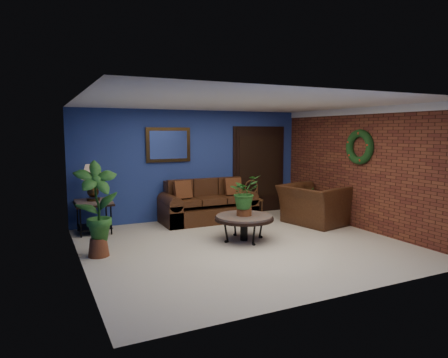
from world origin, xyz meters
name	(u,v)px	position (x,y,z in m)	size (l,w,h in m)	color
floor	(244,245)	(0.00, 0.00, 0.00)	(5.50, 5.50, 0.00)	beige
wall_back	(193,165)	(0.00, 2.50, 1.25)	(5.50, 0.04, 2.50)	navy
wall_left	(79,184)	(-2.75, 0.00, 1.25)	(0.04, 5.00, 2.50)	navy
wall_right_brick	(363,169)	(2.75, 0.00, 1.25)	(0.04, 5.00, 2.50)	brown
ceiling	(245,103)	(0.00, 0.00, 2.50)	(5.50, 5.00, 0.02)	silver
crown_molding	(364,111)	(2.72, 0.00, 2.43)	(0.03, 5.00, 0.14)	white
wall_mirror	(168,145)	(-0.60, 2.46, 1.72)	(1.02, 0.06, 0.77)	#432D14
closet_door	(259,170)	(1.75, 2.47, 1.05)	(1.44, 0.06, 2.18)	black
wreath	(359,147)	(2.69, 0.05, 1.70)	(0.72, 0.72, 0.16)	black
sofa	(207,207)	(0.16, 2.08, 0.31)	(2.11, 0.91, 0.95)	#442713
coffee_table	(244,219)	(0.13, 0.26, 0.41)	(1.09, 1.09, 0.47)	#56514B
end_table	(94,208)	(-2.30, 2.05, 0.50)	(0.72, 0.72, 0.65)	#56514B
table_lamp	(92,178)	(-2.30, 2.05, 1.10)	(0.42, 0.42, 0.69)	#432D14
side_chair	(253,196)	(1.37, 2.11, 0.48)	(0.42, 0.42, 0.85)	brown
armchair	(314,205)	(2.15, 0.77, 0.42)	(1.31, 1.14, 0.85)	#442713
coffee_plant	(244,193)	(0.13, 0.26, 0.88)	(0.68, 0.64, 0.75)	brown
floor_plant	(308,203)	(2.35, 1.25, 0.37)	(0.36, 0.30, 0.74)	brown
tall_plant	(97,205)	(-2.45, 0.45, 0.84)	(0.70, 0.49, 1.55)	brown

